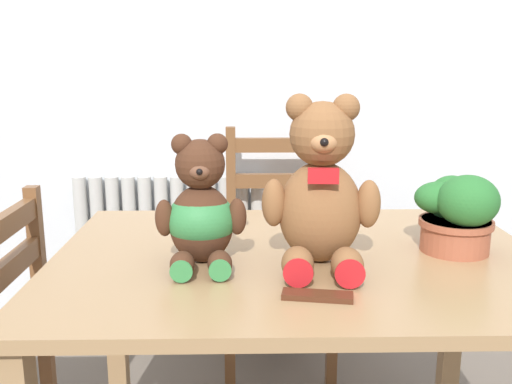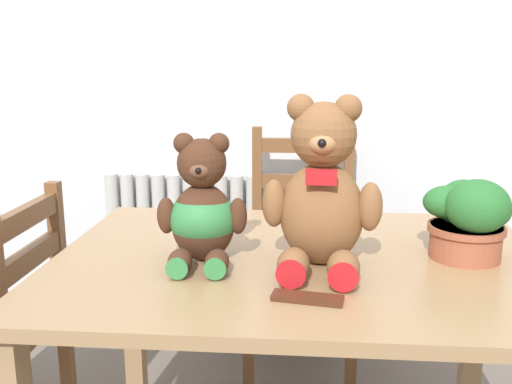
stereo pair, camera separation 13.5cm
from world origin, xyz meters
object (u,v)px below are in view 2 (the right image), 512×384
wooden_chair_behind (301,253)px  chocolate_bar (306,298)px  teddy_bear_left (201,211)px  teddy_bear_right (321,194)px  potted_plant (467,216)px

wooden_chair_behind → chocolate_bar: (0.01, -1.15, 0.29)m
wooden_chair_behind → teddy_bear_left: teddy_bear_left is taller
teddy_bear_left → teddy_bear_right: size_ratio=0.77×
teddy_bear_right → potted_plant: teddy_bear_right is taller
potted_plant → teddy_bear_right: bearing=-168.4°
potted_plant → chocolate_bar: 0.50m
teddy_bear_left → teddy_bear_right: 0.29m
teddy_bear_left → potted_plant: bearing=-177.1°
teddy_bear_right → chocolate_bar: 0.28m
teddy_bear_right → potted_plant: (0.36, 0.07, -0.07)m
teddy_bear_left → chocolate_bar: 0.36m
potted_plant → chocolate_bar: (-0.39, -0.29, -0.10)m
teddy_bear_left → potted_plant: size_ratio=1.50×
potted_plant → chocolate_bar: potted_plant is taller
wooden_chair_behind → teddy_bear_right: teddy_bear_right is taller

